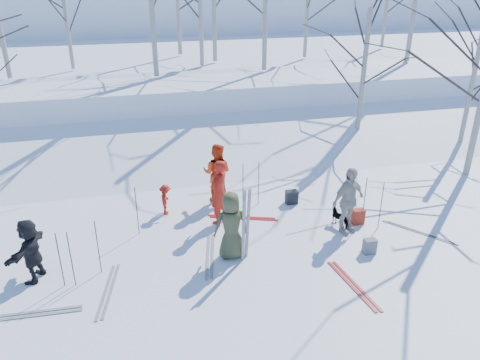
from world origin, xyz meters
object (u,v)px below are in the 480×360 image
object	(u,v)px
skier_red_seated	(166,200)
skier_grey_west	(31,250)
skier_olive_center	(231,226)
skier_cream_east	(348,201)
skier_red_north	(219,192)
dog	(340,217)
skier_redor_behind	(217,173)
backpack_grey	(370,246)
backpack_red	(358,216)
backpack_dark	(292,197)

from	to	relation	value
skier_red_seated	skier_grey_west	size ratio (longest dim) A/B	0.60
skier_olive_center	skier_cream_east	xyz separation A→B (m)	(3.19, 0.42, 0.06)
skier_olive_center	skier_red_north	size ratio (longest dim) A/B	0.93
skier_red_seated	skier_cream_east	distance (m)	4.99
skier_red_north	dog	size ratio (longest dim) A/B	2.96
skier_redor_behind	dog	xyz separation A→B (m)	(2.92, -2.23, -0.64)
skier_olive_center	dog	xyz separation A→B (m)	(3.18, 0.76, -0.59)
skier_redor_behind	skier_red_seated	world-z (taller)	skier_redor_behind
skier_red_north	backpack_grey	distance (m)	4.09
skier_red_north	skier_cream_east	bearing A→B (deg)	116.48
dog	skier_grey_west	bearing A→B (deg)	-24.32
skier_grey_west	backpack_grey	bearing A→B (deg)	105.47
skier_redor_behind	backpack_grey	world-z (taller)	skier_redor_behind
skier_cream_east	dog	xyz separation A→B (m)	(-0.01, 0.34, -0.65)
skier_olive_center	dog	distance (m)	3.32
backpack_red	skier_red_north	bearing A→B (deg)	164.92
backpack_dark	dog	bearing A→B (deg)	-61.35
backpack_dark	backpack_red	bearing A→B (deg)	-49.22
skier_olive_center	skier_red_seated	bearing A→B (deg)	-62.78
skier_redor_behind	backpack_red	world-z (taller)	skier_redor_behind
skier_red_seated	dog	world-z (taller)	skier_red_seated
backpack_red	backpack_grey	bearing A→B (deg)	-105.58
skier_redor_behind	dog	bearing A→B (deg)	170.65
skier_cream_east	skier_grey_west	size ratio (longest dim) A/B	1.22
backpack_dark	backpack_grey	bearing A→B (deg)	-72.06
skier_red_seated	backpack_red	world-z (taller)	skier_red_seated
skier_red_seated	backpack_grey	size ratio (longest dim) A/B	2.33
skier_olive_center	backpack_red	bearing A→B (deg)	-169.06
skier_cream_east	backpack_grey	xyz separation A→B (m)	(0.12, -1.09, -0.72)
skier_redor_behind	skier_cream_east	bearing A→B (deg)	166.76
skier_red_seated	skier_grey_west	bearing A→B (deg)	137.91
skier_red_north	skier_redor_behind	bearing A→B (deg)	-139.98
skier_cream_east	backpack_dark	xyz separation A→B (m)	(-0.84, 1.86, -0.71)
skier_cream_east	skier_redor_behind	bearing A→B (deg)	117.59
skier_olive_center	backpack_grey	size ratio (longest dim) A/B	4.45
skier_redor_behind	skier_grey_west	xyz separation A→B (m)	(-4.71, -2.81, -0.15)
skier_cream_east	backpack_grey	bearing A→B (deg)	-105.10
skier_cream_east	backpack_dark	bearing A→B (deg)	93.08
skier_redor_behind	skier_red_north	bearing A→B (deg)	109.24
skier_red_seated	backpack_grey	bearing A→B (deg)	-113.51
skier_red_north	skier_red_seated	world-z (taller)	skier_red_north
skier_olive_center	backpack_dark	distance (m)	3.34
skier_redor_behind	backpack_grey	bearing A→B (deg)	157.75
dog	backpack_red	xyz separation A→B (m)	(0.51, -0.04, -0.05)
skier_redor_behind	backpack_dark	world-z (taller)	skier_redor_behind
skier_red_seated	skier_olive_center	bearing A→B (deg)	-141.36
skier_cream_east	backpack_red	bearing A→B (deg)	9.66
skier_redor_behind	skier_grey_west	bearing A→B (deg)	58.75
backpack_red	backpack_dark	world-z (taller)	backpack_red
backpack_dark	skier_red_north	bearing A→B (deg)	-165.71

